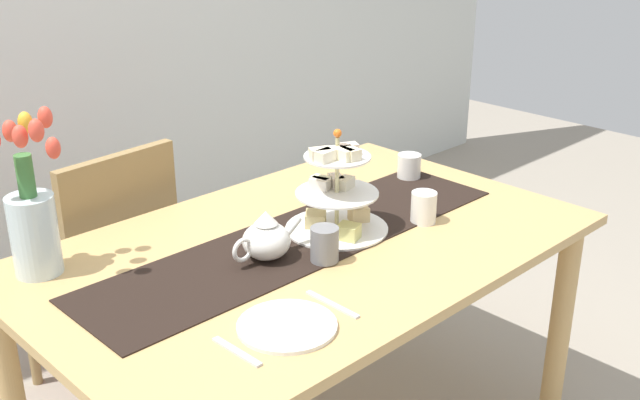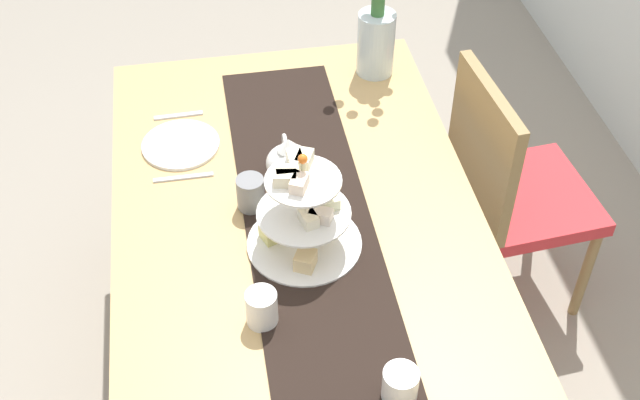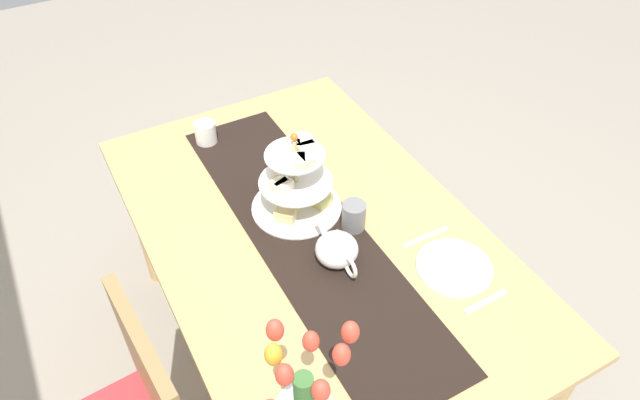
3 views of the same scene
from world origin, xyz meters
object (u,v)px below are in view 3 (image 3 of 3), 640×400
mug_grey (354,216)px  dinner_plate_left (454,267)px  teapot (337,248)px  mug_white_text (302,148)px  dining_table (313,251)px  cream_jug (206,133)px  tiered_cake_stand (296,184)px  fork_left (486,302)px  knife_left (426,237)px

mug_grey → dinner_plate_left: bearing=-148.8°
teapot → mug_white_text: bearing=-15.5°
dining_table → cream_jug: (0.60, 0.13, 0.14)m
teapot → mug_white_text: (0.50, -0.14, -0.01)m
dinner_plate_left → mug_grey: (0.29, 0.18, 0.05)m
dinner_plate_left → mug_white_text: bearing=13.1°
mug_grey → mug_white_text: mug_grey is taller
dining_table → mug_grey: 0.20m
mug_white_text → tiered_cake_stand: bearing=149.0°
dinner_plate_left → fork_left: dinner_plate_left is taller
dining_table → dinner_plate_left: 0.47m
fork_left → knife_left: (0.29, 0.00, 0.00)m
knife_left → mug_grey: size_ratio=1.79×
dining_table → cream_jug: cream_jug is taller
teapot → cream_jug: 0.77m
fork_left → mug_grey: (0.44, 0.18, 0.05)m
knife_left → dinner_plate_left: bearing=180.0°
cream_jug → dinner_plate_left: bearing=-155.6°
mug_grey → mug_white_text: 0.40m
teapot → mug_grey: bearing=-49.7°
cream_jug → mug_white_text: (-0.26, -0.27, 0.01)m
dining_table → cream_jug: 0.63m
fork_left → mug_white_text: bearing=10.9°
fork_left → mug_grey: bearing=22.1°
cream_jug → mug_grey: (-0.65, -0.25, 0.01)m
tiered_cake_stand → mug_grey: bearing=-144.1°
mug_grey → mug_white_text: (0.39, -0.02, -0.00)m
tiered_cake_stand → teapot: tiered_cake_stand is taller
dining_table → knife_left: (-0.20, -0.30, 0.10)m
teapot → dinner_plate_left: (-0.19, -0.30, -0.05)m
dining_table → mug_white_text: (0.34, -0.14, 0.15)m
dining_table → teapot: bearing=180.0°
dining_table → tiered_cake_stand: 0.24m
tiered_cake_stand → cream_jug: size_ratio=3.58×
dining_table → teapot: (-0.15, 0.00, 0.16)m
cream_jug → dining_table: bearing=-167.6°
dining_table → teapot: 0.22m
tiered_cake_stand → cream_jug: bearing=15.2°
tiered_cake_stand → mug_white_text: (0.23, -0.14, -0.06)m
teapot → knife_left: teapot is taller
knife_left → mug_grey: bearing=50.1°
mug_grey → cream_jug: bearing=21.1°
mug_white_text → cream_jug: bearing=46.2°
dining_table → mug_grey: bearing=-112.7°
tiered_cake_stand → mug_white_text: tiered_cake_stand is taller
cream_jug → teapot: bearing=-170.0°
fork_left → mug_white_text: mug_white_text is taller
teapot → knife_left: bearing=-99.2°
teapot → fork_left: teapot is taller
dining_table → mug_white_text: bearing=-21.7°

